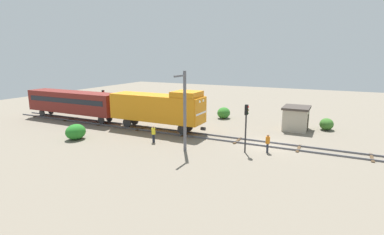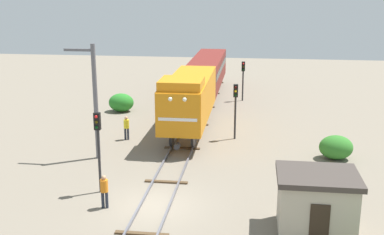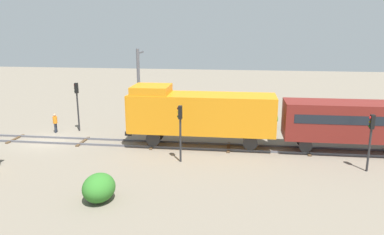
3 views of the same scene
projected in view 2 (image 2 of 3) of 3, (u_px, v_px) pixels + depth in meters
name	position (u px, v px, depth m)	size (l,w,h in m)	color
ground_plane	(155.00, 206.00, 23.80)	(106.05, 106.05, 0.00)	#756B5B
railway_track	(155.00, 204.00, 23.78)	(2.40, 70.70, 0.16)	#595960
locomotive	(189.00, 97.00, 34.97)	(2.90, 11.60, 4.60)	orange
passenger_car_leading	(207.00, 70.00, 47.80)	(2.84, 14.00, 3.66)	maroon
traffic_signal_near	(98.00, 138.00, 24.62)	(0.32, 0.34, 4.33)	#262628
traffic_signal_mid	(235.00, 101.00, 33.67)	(0.32, 0.34, 3.96)	#262628
traffic_signal_far	(243.00, 74.00, 45.42)	(0.32, 0.34, 3.76)	#262628
worker_near_track	(104.00, 189.00, 23.31)	(0.38, 0.38, 1.70)	#262B38
worker_by_signal	(126.00, 126.00, 33.95)	(0.38, 0.38, 1.70)	#262B38
catenary_mast	(94.00, 99.00, 29.55)	(1.94, 0.28, 7.23)	#595960
relay_hut	(316.00, 202.00, 20.93)	(3.50, 2.90, 2.74)	#B2A893
bush_near	(336.00, 147.00, 30.14)	(2.09, 1.71, 1.52)	#2E7126
bush_mid	(121.00, 103.00, 41.85)	(2.18, 1.79, 1.59)	#277826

